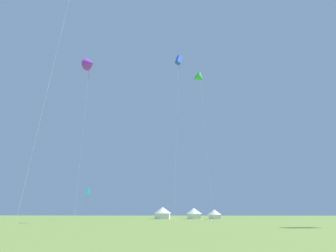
% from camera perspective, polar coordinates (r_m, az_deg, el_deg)
% --- Properties ---
extents(kite_cyan_box, '(2.91, 1.03, 6.90)m').
position_cam_1_polar(kite_cyan_box, '(62.80, -17.35, -13.67)').
color(kite_cyan_box, '#1EB7CC').
rests_on(kite_cyan_box, ground).
extents(kite_green_delta, '(2.77, 2.90, 26.58)m').
position_cam_1_polar(kite_green_delta, '(49.10, 7.09, 10.52)').
color(kite_green_delta, green).
rests_on(kite_green_delta, ground).
extents(kite_blue_box, '(1.58, 2.77, 25.66)m').
position_cam_1_polar(kite_blue_box, '(42.65, 2.42, 14.28)').
color(kite_blue_box, blue).
rests_on(kite_blue_box, ground).
extents(kite_purple_delta, '(3.53, 3.48, 32.33)m').
position_cam_1_polar(kite_purple_delta, '(57.24, -16.88, 12.98)').
color(kite_purple_delta, purple).
rests_on(kite_purple_delta, ground).
extents(festival_tent_left, '(5.08, 5.08, 3.30)m').
position_cam_1_polar(festival_tent_left, '(78.45, -1.22, -18.53)').
color(festival_tent_left, white).
rests_on(festival_tent_left, ground).
extents(festival_tent_center, '(4.64, 4.64, 3.01)m').
position_cam_1_polar(festival_tent_center, '(78.07, 5.73, -18.56)').
color(festival_tent_center, white).
rests_on(festival_tent_center, ground).
extents(festival_tent_right, '(3.96, 3.96, 2.57)m').
position_cam_1_polar(festival_tent_right, '(78.38, 10.21, -18.55)').
color(festival_tent_right, white).
rests_on(festival_tent_right, ground).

